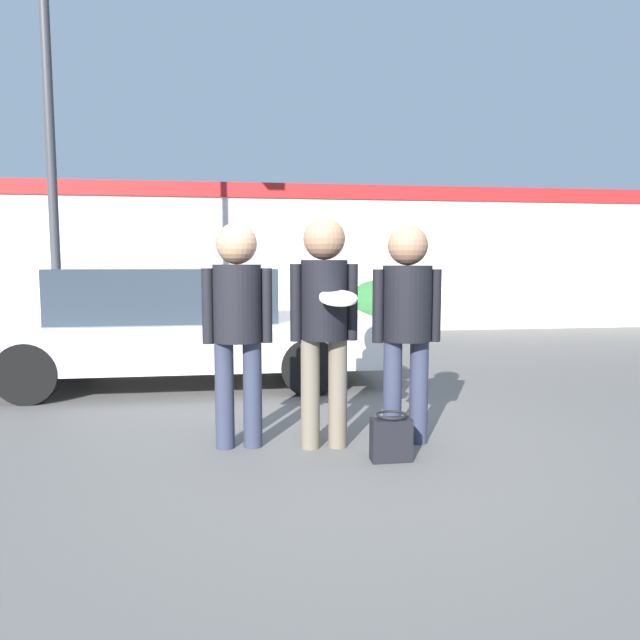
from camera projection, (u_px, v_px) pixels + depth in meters
name	position (u px, v px, depth m)	size (l,w,h in m)	color
ground_plane	(339.00, 452.00, 4.44)	(56.00, 56.00, 0.00)	#5B5956
storefront_building	(277.00, 258.00, 11.87)	(24.00, 0.22, 3.09)	silver
person_left	(237.00, 313.00, 4.45)	(0.55, 0.38, 1.77)	#2D3347
person_middle_with_frisbee	(324.00, 310.00, 4.44)	(0.53, 0.59, 1.82)	#665B4C
person_right	(407.00, 313.00, 4.55)	(0.56, 0.39, 1.76)	#2D3347
parked_car_near	(178.00, 325.00, 6.94)	(4.76, 1.95, 1.40)	silver
street_lamp	(65.00, 95.00, 7.17)	(1.21, 0.35, 5.85)	#38383D
shrub	(374.00, 308.00, 11.50)	(1.11, 1.11, 1.11)	#2D6B33
handbag	(391.00, 438.00, 4.23)	(0.30, 0.23, 0.36)	black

